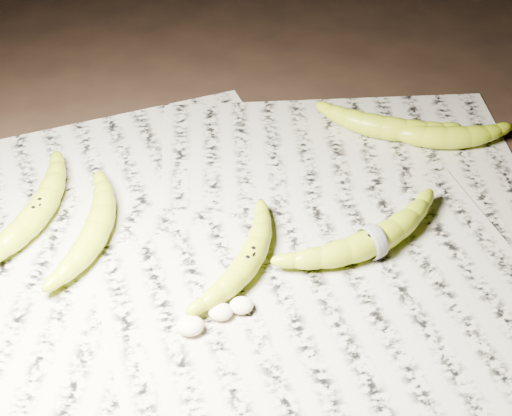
{
  "coord_description": "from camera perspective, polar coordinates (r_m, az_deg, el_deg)",
  "views": [
    {
      "loc": [
        -0.07,
        -0.71,
        0.7
      ],
      "look_at": [
        0.02,
        -0.01,
        0.05
      ],
      "focal_mm": 50.0,
      "sensor_mm": 36.0,
      "label": 1
    }
  ],
  "objects": [
    {
      "name": "flesh_chunk_b",
      "position": [
        0.88,
        -2.85,
        -8.13
      ],
      "size": [
        0.03,
        0.03,
        0.02
      ],
      "primitive_type": "ellipsoid",
      "color": "beige",
      "rests_on": "newspaper_patch"
    },
    {
      "name": "banana_upper_b",
      "position": [
        1.16,
        14.96,
        5.61
      ],
      "size": [
        0.19,
        0.08,
        0.04
      ],
      "primitive_type": null,
      "rotation": [
        0.0,
        0.0,
        -0.14
      ],
      "color": "#AFCC19",
      "rests_on": "newspaper_patch"
    },
    {
      "name": "measuring_tape",
      "position": [
        0.96,
        9.32,
        -2.53
      ],
      "size": [
        0.02,
        0.05,
        0.05
      ],
      "primitive_type": "torus",
      "rotation": [
        0.0,
        1.57,
        0.42
      ],
      "color": "white",
      "rests_on": "newspaper_patch"
    },
    {
      "name": "banana_taped",
      "position": [
        0.96,
        9.32,
        -2.53
      ],
      "size": [
        0.24,
        0.15,
        0.04
      ],
      "primitive_type": null,
      "rotation": [
        0.0,
        0.0,
        0.42
      ],
      "color": "#AFCC19",
      "rests_on": "newspaper_patch"
    },
    {
      "name": "banana_left_b",
      "position": [
        0.99,
        -12.62,
        -1.51
      ],
      "size": [
        0.11,
        0.2,
        0.04
      ],
      "primitive_type": null,
      "rotation": [
        0.0,
        0.0,
        1.31
      ],
      "color": "#AFCC19",
      "rests_on": "newspaper_patch"
    },
    {
      "name": "banana_left_a",
      "position": [
        1.03,
        -17.11,
        -0.21
      ],
      "size": [
        0.14,
        0.23,
        0.04
      ],
      "primitive_type": null,
      "rotation": [
        0.0,
        0.0,
        1.17
      ],
      "color": "#AFCC19",
      "rests_on": "newspaper_patch"
    },
    {
      "name": "newspaper_patch",
      "position": [
        0.97,
        -2.43,
        -3.04
      ],
      "size": [
        0.9,
        0.7,
        0.01
      ],
      "primitive_type": "cube",
      "color": "#ABA893",
      "rests_on": "ground"
    },
    {
      "name": "flesh_chunk_a",
      "position": [
        0.87,
        -5.3,
        -9.21
      ],
      "size": [
        0.03,
        0.03,
        0.02
      ],
      "primitive_type": "ellipsoid",
      "color": "beige",
      "rests_on": "newspaper_patch"
    },
    {
      "name": "banana_center",
      "position": [
        0.92,
        -0.57,
        -4.08
      ],
      "size": [
        0.15,
        0.19,
        0.03
      ],
      "primitive_type": null,
      "rotation": [
        0.0,
        0.0,
        1.03
      ],
      "color": "#AFCC19",
      "rests_on": "newspaper_patch"
    },
    {
      "name": "banana_upper_a",
      "position": [
        1.16,
        10.18,
        6.52
      ],
      "size": [
        0.21,
        0.14,
        0.04
      ],
      "primitive_type": null,
      "rotation": [
        0.0,
        0.0,
        -0.41
      ],
      "color": "#AFCC19",
      "rests_on": "newspaper_patch"
    },
    {
      "name": "flesh_chunk_c",
      "position": [
        0.89,
        -1.18,
        -7.63
      ],
      "size": [
        0.03,
        0.03,
        0.02
      ],
      "primitive_type": "ellipsoid",
      "color": "beige",
      "rests_on": "newspaper_patch"
    },
    {
      "name": "ground",
      "position": [
        1.0,
        -1.0,
        -1.93
      ],
      "size": [
        3.0,
        3.0,
        0.0
      ],
      "primitive_type": "plane",
      "color": "black",
      "rests_on": "ground"
    }
  ]
}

